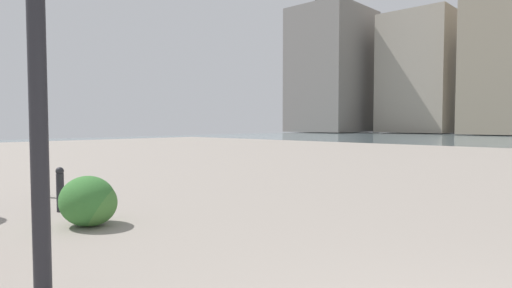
% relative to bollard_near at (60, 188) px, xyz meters
% --- Properties ---
extents(building_annex, '(10.90, 11.38, 19.05)m').
position_rel_bollard_near_xyz_m(building_annex, '(20.09, -65.65, 9.14)').
color(building_annex, '#9E9384').
rests_on(building_annex, ground).
extents(building_highrise, '(11.35, 13.70, 23.80)m').
position_rel_bollard_near_xyz_m(building_highrise, '(33.91, -60.47, 10.48)').
color(building_highrise, gray).
rests_on(building_highrise, ground).
extents(bollard_near, '(0.13, 0.13, 0.75)m').
position_rel_bollard_near_xyz_m(bollard_near, '(0.00, 0.00, 0.00)').
color(bollard_near, '#232328').
rests_on(bollard_near, ground).
extents(bollard_mid, '(0.13, 0.13, 0.73)m').
position_rel_bollard_near_xyz_m(bollard_mid, '(1.58, -0.34, -0.01)').
color(bollard_mid, '#232328').
rests_on(bollard_mid, ground).
extents(shrub_low, '(0.78, 0.70, 0.66)m').
position_rel_bollard_near_xyz_m(shrub_low, '(-1.29, 0.07, -0.06)').
color(shrub_low, '#477F38').
rests_on(shrub_low, ground).
extents(shrub_round, '(0.84, 0.76, 0.72)m').
position_rel_bollard_near_xyz_m(shrub_round, '(-1.25, 0.11, -0.03)').
color(shrub_round, '#387533').
rests_on(shrub_round, ground).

